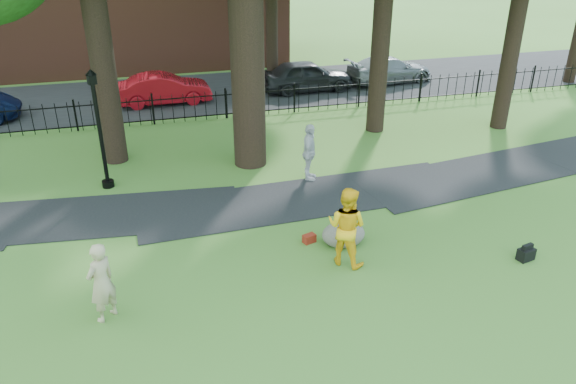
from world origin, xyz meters
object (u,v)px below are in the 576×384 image
object	(u,v)px
woman	(101,282)
red_sedan	(164,89)
man	(346,226)
boulder	(344,232)
lamppost	(100,132)

from	to	relation	value
woman	red_sedan	size ratio (longest dim) A/B	0.44
woman	man	bearing A→B (deg)	143.50
man	red_sedan	xyz separation A→B (m)	(-3.36, 14.43, -0.33)
boulder	red_sedan	distance (m)	14.07
woman	lamppost	size ratio (longest dim) A/B	0.49
woman	man	world-z (taller)	man
lamppost	red_sedan	world-z (taller)	lamppost
red_sedan	boulder	bearing A→B (deg)	-166.54
woman	boulder	xyz separation A→B (m)	(5.95, 1.53, -0.58)
woman	man	size ratio (longest dim) A/B	0.90
boulder	lamppost	xyz separation A→B (m)	(-6.02, 5.20, 1.51)
woman	lamppost	world-z (taller)	lamppost
man	lamppost	size ratio (longest dim) A/B	0.54
man	red_sedan	distance (m)	14.82
man	boulder	distance (m)	1.12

